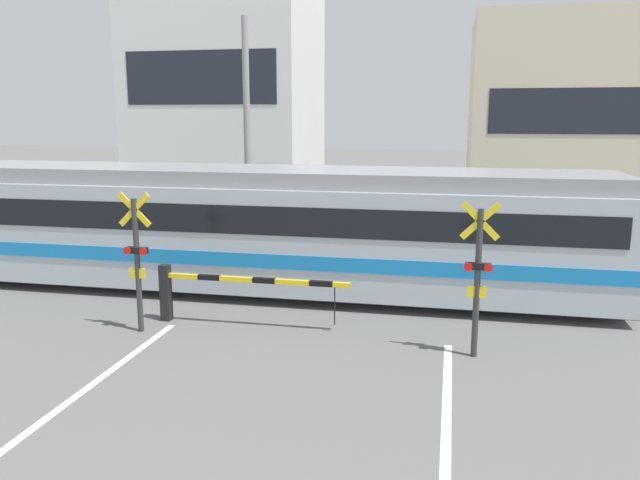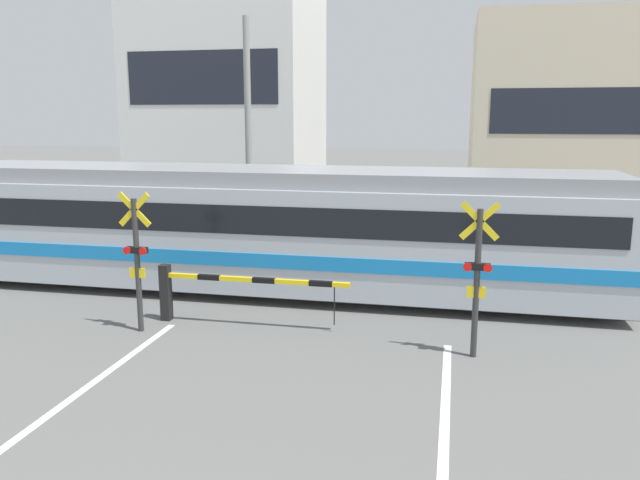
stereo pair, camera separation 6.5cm
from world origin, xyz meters
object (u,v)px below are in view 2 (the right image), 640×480
Objects in this scene: crossing_signal_left at (137,256)px; crossing_signal_right at (477,273)px; crossing_barrier_near at (211,287)px; crossing_barrier_far at (424,240)px; commuter_train at (265,225)px.

crossing_signal_right is at bearing 0.00° from crossing_signal_left.
crossing_barrier_far is at bearing 55.63° from crossing_barrier_near.
crossing_barrier_far is at bearing 40.72° from commuter_train.
crossing_signal_left is (-1.21, -0.75, 0.75)m from crossing_barrier_near.
crossing_barrier_near is 1.61m from crossing_signal_left.
crossing_signal_right is (4.91, -3.48, -0.07)m from commuter_train.
crossing_barrier_far is 1.43× the size of crossing_signal_left.
commuter_train is 2.87m from crossing_barrier_near.
crossing_signal_left reaches higher than crossing_barrier_far.
crossing_barrier_near is at bearing 31.80° from crossing_signal_left.
commuter_train is 5.88× the size of crossing_signal_right.
commuter_train is at bearing 82.83° from crossing_barrier_near.
commuter_train is 4.96m from crossing_barrier_far.
commuter_train reaches higher than crossing_signal_right.
crossing_barrier_far is (4.05, 5.92, 0.00)m from crossing_barrier_near.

